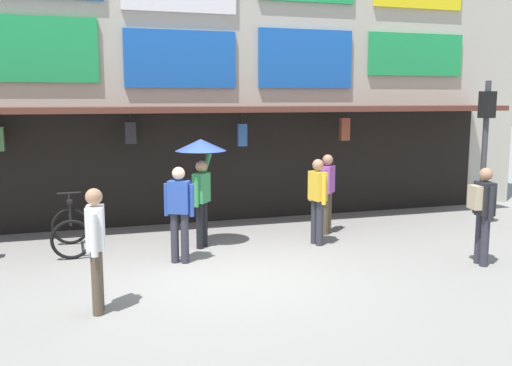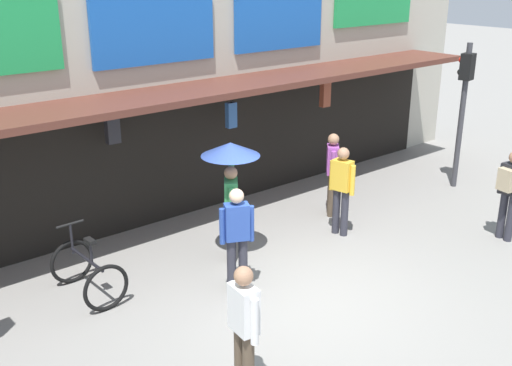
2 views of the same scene
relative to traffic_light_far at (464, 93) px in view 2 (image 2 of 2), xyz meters
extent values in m
plane|color=gray|center=(-6.07, -1.46, -2.14)|extent=(80.00, 80.00, 0.00)
cube|color=#B2AD9E|center=(-6.07, 3.14, 1.86)|extent=(18.00, 1.20, 8.00)
cube|color=#592D23|center=(-6.07, 1.84, 0.46)|extent=(15.30, 1.40, 0.12)
cube|color=blue|center=(-6.07, 2.49, 1.54)|extent=(2.46, 0.08, 1.25)
cube|color=blue|center=(-3.12, 2.49, 1.61)|extent=(2.32, 0.08, 1.35)
cube|color=green|center=(-0.17, 2.49, 1.77)|extent=(2.62, 0.08, 1.04)
cylinder|color=black|center=(-7.24, 2.09, 0.30)|extent=(0.02, 0.02, 0.20)
cube|color=#232328|center=(-7.24, 2.09, -0.03)|extent=(0.23, 0.14, 0.46)
cylinder|color=black|center=(-4.84, 1.93, 0.27)|extent=(0.02, 0.02, 0.27)
cube|color=#2D5693|center=(-4.84, 1.93, -0.11)|extent=(0.20, 0.12, 0.49)
cylinder|color=black|center=(-2.41, 1.80, 0.32)|extent=(0.02, 0.02, 0.16)
cube|color=brown|center=(-2.41, 1.80, -0.01)|extent=(0.22, 0.13, 0.52)
cube|color=black|center=(-6.07, 2.52, -0.89)|extent=(15.30, 0.04, 2.50)
cylinder|color=#38383D|center=(0.00, -0.01, -0.54)|extent=(0.12, 0.12, 3.20)
cube|color=black|center=(0.00, -0.01, 0.56)|extent=(0.32, 0.29, 0.56)
sphere|color=red|center=(-0.02, 0.12, 0.69)|extent=(0.15, 0.15, 0.15)
sphere|color=black|center=(-0.02, 0.12, 0.43)|extent=(0.15, 0.15, 0.15)
torus|color=black|center=(-8.50, 1.28, -1.78)|extent=(0.72, 0.08, 0.72)
torus|color=black|center=(-8.47, 0.18, -1.78)|extent=(0.72, 0.08, 0.72)
cylinder|color=black|center=(-8.49, 0.73, -1.53)|extent=(0.08, 0.99, 0.05)
cylinder|color=black|center=(-8.48, 0.57, -1.36)|extent=(0.04, 0.04, 0.35)
cube|color=black|center=(-8.48, 0.57, -1.17)|extent=(0.11, 0.20, 0.06)
cylinder|color=black|center=(-8.50, 1.20, -1.36)|extent=(0.04, 0.04, 0.50)
cylinder|color=black|center=(-8.50, 1.20, -1.11)|extent=(0.44, 0.05, 0.04)
cylinder|color=brown|center=(-8.07, -2.45, -1.70)|extent=(0.14, 0.14, 0.88)
cube|color=white|center=(-8.08, -2.54, -0.98)|extent=(0.26, 0.38, 0.56)
sphere|color=#A87A5B|center=(-8.08, -2.54, -0.57)|extent=(0.22, 0.22, 0.22)
cylinder|color=white|center=(-8.11, -2.76, -1.03)|extent=(0.09, 0.09, 0.56)
cylinder|color=white|center=(-8.06, -2.32, -1.03)|extent=(0.09, 0.09, 0.56)
cylinder|color=#2D2D38|center=(-1.73, -2.12, -1.70)|extent=(0.14, 0.14, 0.88)
cylinder|color=#2D2D38|center=(-1.76, -2.30, -1.70)|extent=(0.14, 0.14, 0.88)
cube|color=#232328|center=(-1.74, -2.21, -0.98)|extent=(0.27, 0.39, 0.56)
cylinder|color=#232328|center=(-1.71, -2.00, -1.03)|extent=(0.09, 0.09, 0.56)
cube|color=tan|center=(-1.90, -2.19, -0.96)|extent=(0.20, 0.30, 0.40)
cylinder|color=brown|center=(-3.30, 0.68, -1.70)|extent=(0.14, 0.14, 0.88)
cylinder|color=brown|center=(-3.42, 0.55, -1.70)|extent=(0.14, 0.14, 0.88)
cube|color=#9E4CA8|center=(-3.36, 0.62, -0.98)|extent=(0.41, 0.41, 0.56)
sphere|color=#A87A5B|center=(-3.36, 0.62, -0.57)|extent=(0.22, 0.22, 0.22)
cylinder|color=#9E4CA8|center=(-3.21, 0.78, -1.03)|extent=(0.09, 0.09, 0.56)
cylinder|color=#9E4CA8|center=(-3.51, 0.46, -1.03)|extent=(0.09, 0.09, 0.56)
cylinder|color=#2D2D38|center=(-3.89, -0.23, -1.70)|extent=(0.14, 0.14, 0.88)
cylinder|color=#2D2D38|center=(-3.92, -0.05, -1.70)|extent=(0.14, 0.14, 0.88)
cube|color=gold|center=(-3.91, -0.14, -0.98)|extent=(0.28, 0.39, 0.56)
sphere|color=#A87A5B|center=(-3.91, -0.14, -0.57)|extent=(0.22, 0.22, 0.22)
cylinder|color=gold|center=(-3.87, -0.36, -1.03)|extent=(0.09, 0.09, 0.56)
cylinder|color=gold|center=(-3.95, 0.07, -1.03)|extent=(0.09, 0.09, 0.56)
cylinder|color=#2D2D38|center=(-6.59, -0.63, -1.70)|extent=(0.14, 0.14, 0.88)
cylinder|color=#2D2D38|center=(-6.75, -0.55, -1.70)|extent=(0.14, 0.14, 0.88)
cube|color=#28479E|center=(-6.67, -0.59, -0.98)|extent=(0.42, 0.35, 0.56)
sphere|color=beige|center=(-6.67, -0.59, -0.57)|extent=(0.22, 0.22, 0.22)
cylinder|color=#28479E|center=(-6.47, -0.68, -1.03)|extent=(0.09, 0.09, 0.56)
cylinder|color=#28479E|center=(-6.86, -0.49, -1.03)|extent=(0.09, 0.09, 0.56)
cube|color=#477042|center=(-6.60, -0.45, -0.96)|extent=(0.32, 0.27, 0.40)
cylinder|color=black|center=(-6.15, 0.23, -1.70)|extent=(0.14, 0.14, 0.88)
cylinder|color=black|center=(-6.04, 0.37, -1.70)|extent=(0.14, 0.14, 0.88)
cube|color=#388E51|center=(-6.10, 0.30, -0.98)|extent=(0.39, 0.42, 0.56)
sphere|color=#A87A5B|center=(-6.10, 0.30, -0.57)|extent=(0.22, 0.22, 0.22)
cylinder|color=#388E51|center=(-6.23, 0.12, -1.03)|extent=(0.09, 0.09, 0.56)
cylinder|color=#388E51|center=(-5.96, 0.47, -0.58)|extent=(0.23, 0.09, 0.48)
cylinder|color=#4C3823|center=(-5.96, 0.47, -0.47)|extent=(0.02, 0.02, 0.55)
cone|color=#334C99|center=(-6.10, 0.30, -0.17)|extent=(0.96, 0.96, 0.22)
camera|label=1|loc=(-8.16, -9.97, 0.69)|focal=39.24mm
camera|label=2|loc=(-11.72, -7.16, 2.64)|focal=42.72mm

